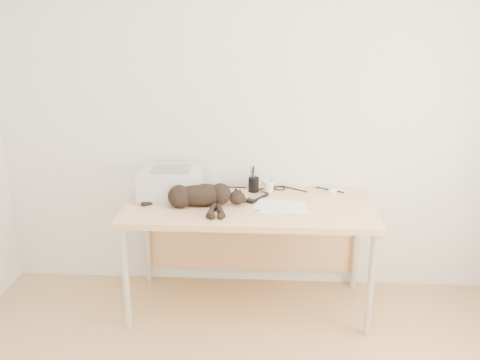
# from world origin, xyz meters

# --- Properties ---
(wall_back) EXTENTS (3.50, 0.00, 3.50)m
(wall_back) POSITION_xyz_m (0.00, 1.75, 1.30)
(wall_back) COLOR silver
(wall_back) RESTS_ON floor
(desk) EXTENTS (1.60, 0.70, 0.74)m
(desk) POSITION_xyz_m (0.00, 1.48, 0.61)
(desk) COLOR #E4B885
(desk) RESTS_ON floor
(printer) EXTENTS (0.43, 0.37, 0.20)m
(printer) POSITION_xyz_m (-0.52, 1.52, 0.83)
(printer) COLOR #A9A9AD
(printer) RESTS_ON desk
(papers) EXTENTS (0.35, 0.27, 0.01)m
(papers) POSITION_xyz_m (0.20, 1.36, 0.74)
(papers) COLOR white
(papers) RESTS_ON desk
(cat) EXTENTS (0.67, 0.31, 0.15)m
(cat) POSITION_xyz_m (-0.32, 1.35, 0.81)
(cat) COLOR black
(cat) RESTS_ON desk
(mug) EXTENTS (0.11, 0.11, 0.08)m
(mug) POSITION_xyz_m (0.12, 1.64, 0.78)
(mug) COLOR white
(mug) RESTS_ON desk
(pen_cup) EXTENTS (0.07, 0.07, 0.18)m
(pen_cup) POSITION_xyz_m (0.02, 1.64, 0.79)
(pen_cup) COLOR black
(pen_cup) RESTS_ON desk
(remote_grey) EXTENTS (0.07, 0.20, 0.02)m
(remote_grey) POSITION_xyz_m (-0.18, 1.57, 0.75)
(remote_grey) COLOR gray
(remote_grey) RESTS_ON desk
(remote_black) EXTENTS (0.15, 0.20, 0.02)m
(remote_black) POSITION_xyz_m (0.05, 1.50, 0.75)
(remote_black) COLOR black
(remote_black) RESTS_ON desk
(mouse) EXTENTS (0.10, 0.12, 0.03)m
(mouse) POSITION_xyz_m (0.56, 1.67, 0.76)
(mouse) COLOR white
(mouse) RESTS_ON desk
(cable_tangle) EXTENTS (1.36, 0.08, 0.01)m
(cable_tangle) POSITION_xyz_m (0.00, 1.70, 0.75)
(cable_tangle) COLOR black
(cable_tangle) RESTS_ON desk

